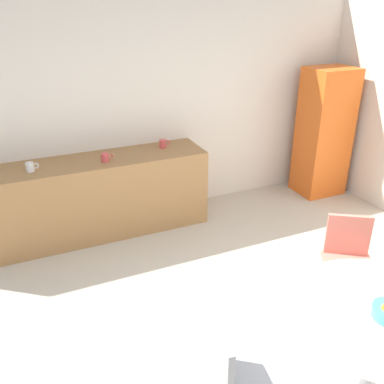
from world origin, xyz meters
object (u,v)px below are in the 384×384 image
(locker_cabinet, at_px, (324,133))
(mug_green, at_px, (105,157))
(chair_coral, at_px, (348,252))
(mug_red, at_px, (163,144))
(chair_gray, at_px, (234,368))
(round_table, at_px, (378,326))
(mug_white, at_px, (30,167))

(locker_cabinet, distance_m, mug_green, 2.95)
(chair_coral, xyz_separation_m, mug_red, (-0.89, 2.19, 0.43))
(chair_gray, distance_m, mug_green, 2.75)
(mug_green, bearing_deg, mug_red, 13.61)
(locker_cabinet, bearing_deg, mug_green, 179.85)
(locker_cabinet, distance_m, round_table, 3.42)
(mug_white, distance_m, mug_green, 0.77)
(locker_cabinet, bearing_deg, chair_coral, -123.66)
(chair_coral, xyz_separation_m, mug_white, (-2.38, 2.04, 0.43))
(locker_cabinet, xyz_separation_m, mug_green, (-2.95, 0.01, 0.10))
(locker_cabinet, bearing_deg, mug_red, 175.27)
(mug_white, relative_size, mug_green, 1.00)
(round_table, relative_size, mug_green, 8.98)
(locker_cabinet, relative_size, mug_green, 13.21)
(mug_green, relative_size, mug_red, 1.00)
(chair_gray, distance_m, mug_white, 2.91)
(locker_cabinet, height_order, mug_green, locker_cabinet)
(chair_coral, bearing_deg, round_table, -122.03)
(chair_coral, distance_m, mug_red, 2.40)
(locker_cabinet, height_order, chair_coral, locker_cabinet)
(round_table, distance_m, chair_gray, 1.00)
(round_table, xyz_separation_m, mug_green, (-1.09, 2.86, 0.35))
(locker_cabinet, xyz_separation_m, round_table, (-1.86, -2.85, -0.25))
(locker_cabinet, bearing_deg, chair_gray, -136.48)
(chair_gray, xyz_separation_m, mug_white, (-0.87, 2.75, 0.43))
(round_table, xyz_separation_m, chair_coral, (0.53, 0.85, -0.08))
(mug_red, bearing_deg, mug_white, -174.45)
(mug_white, height_order, mug_red, same)
(chair_coral, relative_size, mug_red, 6.43)
(mug_red, bearing_deg, chair_gray, -102.21)
(chair_coral, distance_m, mug_white, 3.17)
(chair_coral, relative_size, chair_gray, 1.00)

